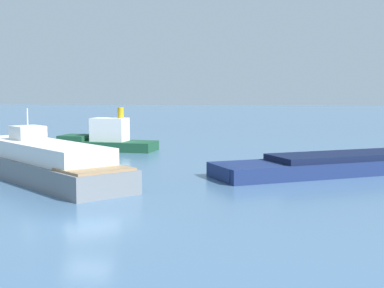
% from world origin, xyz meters
% --- Properties ---
extents(ground_plane, '(400.00, 400.00, 0.00)m').
position_xyz_m(ground_plane, '(0.00, 0.00, 0.00)').
color(ground_plane, '#476B8E').
extents(white_riverboat, '(17.77, 17.05, 5.42)m').
position_xyz_m(white_riverboat, '(-7.83, 13.45, 1.37)').
color(white_riverboat, slate).
rests_on(white_riverboat, ground).
extents(tugboat, '(11.45, 5.23, 4.86)m').
position_xyz_m(tugboat, '(-8.64, 33.93, 1.22)').
color(tugboat, '#19472D').
rests_on(tugboat, ground).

